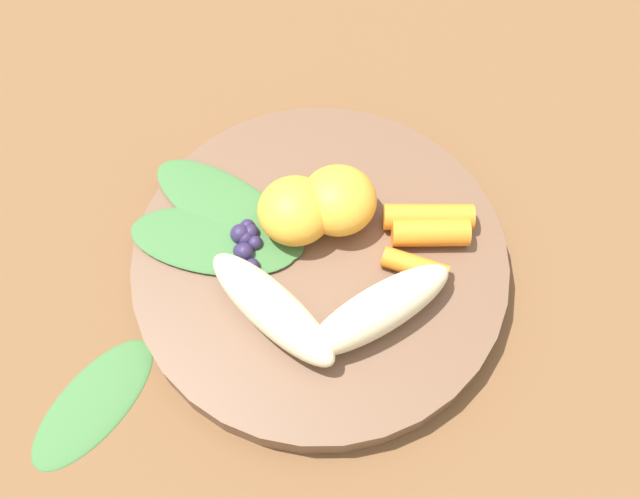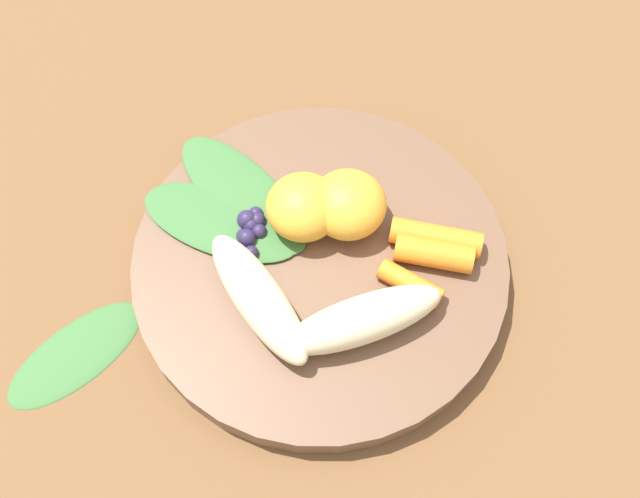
# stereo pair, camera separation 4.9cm
# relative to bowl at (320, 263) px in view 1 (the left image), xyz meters

# --- Properties ---
(ground_plane) EXTENTS (2.40, 2.40, 0.00)m
(ground_plane) POSITION_rel_bowl_xyz_m (0.00, 0.00, -0.01)
(ground_plane) COLOR brown
(bowl) EXTENTS (0.27, 0.27, 0.02)m
(bowl) POSITION_rel_bowl_xyz_m (0.00, 0.00, 0.00)
(bowl) COLOR brown
(bowl) RESTS_ON ground_plane
(banana_peeled_left) EXTENTS (0.12, 0.07, 0.03)m
(banana_peeled_left) POSITION_rel_bowl_xyz_m (-0.01, -0.06, 0.03)
(banana_peeled_left) COLOR beige
(banana_peeled_left) RESTS_ON bowl
(banana_peeled_right) EXTENTS (0.04, 0.11, 0.03)m
(banana_peeled_right) POSITION_rel_bowl_xyz_m (-0.06, -0.01, 0.03)
(banana_peeled_right) COLOR beige
(banana_peeled_right) RESTS_ON bowl
(orange_segment_near) EXTENTS (0.05, 0.05, 0.04)m
(orange_segment_near) POSITION_rel_bowl_xyz_m (0.01, 0.03, 0.03)
(orange_segment_near) COLOR #F4A833
(orange_segment_near) RESTS_ON bowl
(orange_segment_far) EXTENTS (0.06, 0.06, 0.04)m
(orange_segment_far) POSITION_rel_bowl_xyz_m (0.03, 0.01, 0.03)
(orange_segment_far) COLOR #F4A833
(orange_segment_far) RESTS_ON bowl
(carrot_front) EXTENTS (0.03, 0.05, 0.01)m
(carrot_front) POSITION_rel_bowl_xyz_m (0.03, -0.06, 0.02)
(carrot_front) COLOR orange
(carrot_front) RESTS_ON bowl
(carrot_mid_left) EXTENTS (0.05, 0.05, 0.02)m
(carrot_mid_left) POSITION_rel_bowl_xyz_m (0.06, -0.05, 0.02)
(carrot_mid_left) COLOR orange
(carrot_mid_left) RESTS_ON bowl
(carrot_mid_right) EXTENTS (0.06, 0.06, 0.02)m
(carrot_mid_right) POSITION_rel_bowl_xyz_m (0.07, -0.04, 0.02)
(carrot_mid_right) COLOR orange
(carrot_mid_right) RESTS_ON bowl
(blueberry_pile) EXTENTS (0.03, 0.04, 0.01)m
(blueberry_pile) POSITION_rel_bowl_xyz_m (-0.03, 0.05, 0.02)
(blueberry_pile) COLOR #2D234C
(blueberry_pile) RESTS_ON bowl
(kale_leaf_left) EXTENTS (0.06, 0.14, 0.00)m
(kale_leaf_left) POSITION_rel_bowl_xyz_m (-0.01, 0.08, 0.01)
(kale_leaf_left) COLOR #3D7038
(kale_leaf_left) RESTS_ON bowl
(kale_leaf_right) EXTENTS (0.11, 0.13, 0.00)m
(kale_leaf_right) POSITION_rel_bowl_xyz_m (-0.04, 0.07, 0.01)
(kale_leaf_right) COLOR #3D7038
(kale_leaf_right) RESTS_ON bowl
(kale_leaf_stray) EXTENTS (0.11, 0.05, 0.01)m
(kale_leaf_stray) POSITION_rel_bowl_xyz_m (-0.18, 0.06, -0.01)
(kale_leaf_stray) COLOR #3D7038
(kale_leaf_stray) RESTS_ON ground_plane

